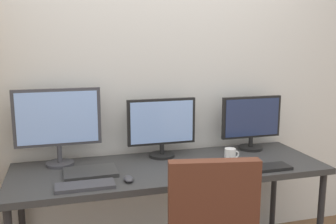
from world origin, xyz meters
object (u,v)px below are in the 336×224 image
object	(u,v)px
keyboard_left	(85,186)
keyboard_right	(264,168)
mouse_right_side	(210,167)
coffee_mug	(230,155)
desk	(170,173)
monitor_center	(162,126)
monitor_left	(58,122)
mouse_left_side	(128,179)
laptop_closed	(90,172)
monitor_right	(251,121)

from	to	relation	value
keyboard_left	keyboard_right	bearing A→B (deg)	0.00
keyboard_left	mouse_right_side	xyz separation A→B (m)	(0.78, 0.09, 0.01)
keyboard_left	coffee_mug	size ratio (longest dim) A/B	3.08
desk	monitor_center	xyz separation A→B (m)	(0.00, 0.21, 0.28)
desk	keyboard_left	xyz separation A→B (m)	(-0.56, -0.23, 0.06)
desk	keyboard_left	size ratio (longest dim) A/B	6.21
desk	mouse_right_side	world-z (taller)	mouse_right_side
monitor_left	monitor_center	distance (m)	0.70
mouse_left_side	laptop_closed	world-z (taller)	mouse_left_side
monitor_right	mouse_right_side	world-z (taller)	monitor_right
monitor_left	mouse_right_side	world-z (taller)	monitor_left
desk	monitor_right	world-z (taller)	monitor_right
mouse_left_side	monitor_left	bearing A→B (deg)	132.61
keyboard_right	monitor_right	bearing A→B (deg)	73.16
desk	laptop_closed	bearing A→B (deg)	-178.01
desk	laptop_closed	size ratio (longest dim) A/B	6.34
monitor_left	laptop_closed	xyz separation A→B (m)	(0.18, -0.23, -0.28)
desk	coffee_mug	bearing A→B (deg)	-2.73
mouse_left_side	mouse_right_side	distance (m)	0.53
monitor_left	coffee_mug	size ratio (longest dim) A/B	5.19
monitor_center	coffee_mug	xyz separation A→B (m)	(0.42, -0.23, -0.18)
keyboard_right	mouse_left_side	distance (m)	0.87
keyboard_right	coffee_mug	bearing A→B (deg)	123.61
monitor_right	keyboard_right	world-z (taller)	monitor_right
monitor_left	monitor_center	xyz separation A→B (m)	(0.69, -0.00, -0.07)
monitor_right	desk	bearing A→B (deg)	-162.99
monitor_right	monitor_left	bearing A→B (deg)	180.00
monitor_center	keyboard_right	bearing A→B (deg)	-38.30
mouse_left_side	coffee_mug	size ratio (longest dim) A/B	0.91
keyboard_left	coffee_mug	world-z (taller)	coffee_mug
desk	monitor_left	size ratio (longest dim) A/B	3.69
desk	monitor_left	bearing A→B (deg)	162.98
mouse_left_side	coffee_mug	bearing A→B (deg)	14.10
mouse_left_side	keyboard_right	bearing A→B (deg)	-1.73
keyboard_left	coffee_mug	xyz separation A→B (m)	(0.98, 0.21, 0.04)
monitor_center	mouse_right_side	size ratio (longest dim) A/B	5.04
monitor_left	mouse_left_side	distance (m)	0.63
monitor_center	mouse_left_side	size ratio (longest dim) A/B	5.04
desk	keyboard_right	bearing A→B (deg)	-22.33
monitor_center	laptop_closed	xyz separation A→B (m)	(-0.51, -0.23, -0.21)
keyboard_right	keyboard_left	bearing A→B (deg)	180.00
monitor_left	coffee_mug	bearing A→B (deg)	-11.78
desk	mouse_right_side	xyz separation A→B (m)	(0.22, -0.14, 0.07)
keyboard_left	keyboard_right	distance (m)	1.12
keyboard_right	laptop_closed	size ratio (longest dim) A/B	1.05
monitor_left	mouse_left_side	size ratio (longest dim) A/B	5.73
monitor_center	mouse_right_side	xyz separation A→B (m)	(0.22, -0.36, -0.21)
keyboard_left	coffee_mug	bearing A→B (deg)	12.09
monitor_right	laptop_closed	world-z (taller)	monitor_right
monitor_left	mouse_right_side	distance (m)	1.02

